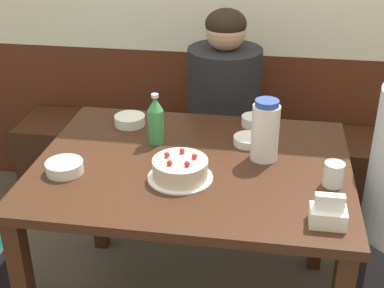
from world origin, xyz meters
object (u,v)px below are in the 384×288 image
object	(u,v)px
bench_seat	(216,170)
water_pitcher	(265,131)
bowl_sauce_shallow	(130,120)
birthday_cake	(180,169)
person_pale_blue_shirt	(223,127)
glass_water_tall	(334,174)
napkin_holder	(328,214)
soju_bottle	(156,120)
bowl_soup_white	(65,167)
bowl_rice_small	(254,121)
bowl_side_dish	(249,140)

from	to	relation	value
bench_seat	water_pitcher	bearing A→B (deg)	-71.15
bowl_sauce_shallow	water_pitcher	bearing A→B (deg)	-20.42
birthday_cake	person_pale_blue_shirt	bearing A→B (deg)	85.36
glass_water_tall	person_pale_blue_shirt	bearing A→B (deg)	119.96
birthday_cake	napkin_holder	size ratio (longest dim) A/B	2.09
bench_seat	birthday_cake	distance (m)	1.09
soju_bottle	bowl_soup_white	bearing A→B (deg)	-133.25
water_pitcher	soju_bottle	distance (m)	0.43
birthday_cake	person_pale_blue_shirt	size ratio (longest dim) A/B	0.20
bowl_rice_small	person_pale_blue_shirt	size ratio (longest dim) A/B	0.10
napkin_holder	soju_bottle	bearing A→B (deg)	143.73
napkin_holder	bowl_soup_white	size ratio (longest dim) A/B	0.82
bowl_rice_small	bowl_side_dish	size ratio (longest dim) A/B	0.92
soju_bottle	napkin_holder	xyz separation A→B (m)	(0.63, -0.46, -0.06)
birthday_cake	glass_water_tall	distance (m)	0.53
glass_water_tall	bowl_side_dish	bearing A→B (deg)	138.63
bowl_rice_small	napkin_holder	bearing A→B (deg)	-69.49
bench_seat	birthday_cake	xyz separation A→B (m)	(-0.02, -0.95, 0.54)
soju_bottle	bowl_rice_small	bearing A→B (deg)	30.73
glass_water_tall	person_pale_blue_shirt	distance (m)	0.94
napkin_holder	bowl_sauce_shallow	distance (m)	0.99
bowl_side_dish	glass_water_tall	size ratio (longest dim) A/B	1.41
water_pitcher	bowl_sauce_shallow	xyz separation A→B (m)	(-0.57, 0.21, -0.09)
bowl_rice_small	birthday_cake	bearing A→B (deg)	-115.48
bowl_rice_small	bench_seat	bearing A→B (deg)	114.15
bowl_rice_small	bowl_sauce_shallow	distance (m)	0.53
bowl_rice_small	bowl_side_dish	xyz separation A→B (m)	(-0.01, -0.18, -0.00)
bowl_soup_white	glass_water_tall	distance (m)	0.94
water_pitcher	glass_water_tall	distance (m)	0.30
water_pitcher	bowl_rice_small	bearing A→B (deg)	99.73
birthday_cake	water_pitcher	xyz separation A→B (m)	(0.28, 0.20, 0.08)
glass_water_tall	water_pitcher	bearing A→B (deg)	146.64
bench_seat	person_pale_blue_shirt	xyz separation A→B (m)	(0.04, -0.12, 0.32)
bench_seat	glass_water_tall	size ratio (longest dim) A/B	25.46
napkin_holder	bowl_rice_small	distance (m)	0.74
soju_bottle	bowl_side_dish	size ratio (longest dim) A/B	1.71
bench_seat	bowl_sauce_shallow	world-z (taller)	bowl_sauce_shallow
bowl_soup_white	person_pale_blue_shirt	xyz separation A→B (m)	(0.48, 0.85, -0.20)
person_pale_blue_shirt	napkin_holder	bearing A→B (deg)	22.33
bowl_sauce_shallow	bowl_rice_small	bearing A→B (deg)	8.56
bench_seat	bowl_rice_small	xyz separation A→B (m)	(0.21, -0.46, 0.52)
bench_seat	bowl_side_dish	xyz separation A→B (m)	(0.20, -0.65, 0.52)
birthday_cake	bowl_sauce_shallow	world-z (taller)	birthday_cake
water_pitcher	napkin_holder	xyz separation A→B (m)	(0.21, -0.40, -0.08)
bench_seat	bowl_sauce_shallow	xyz separation A→B (m)	(-0.31, -0.54, 0.52)
water_pitcher	glass_water_tall	world-z (taller)	water_pitcher
bench_seat	bowl_side_dish	bearing A→B (deg)	-73.21
birthday_cake	napkin_holder	bearing A→B (deg)	-22.28
glass_water_tall	person_pale_blue_shirt	world-z (taller)	person_pale_blue_shirt
birthday_cake	water_pitcher	world-z (taller)	water_pitcher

